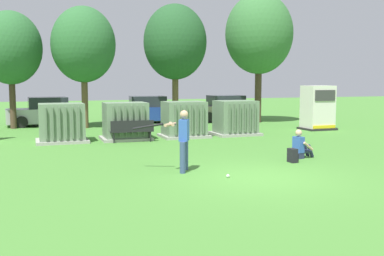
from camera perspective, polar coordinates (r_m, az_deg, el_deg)
ground_plane at (r=12.21m, az=8.42°, el=-6.20°), size 96.00×96.00×0.00m
transformer_west at (r=19.55m, az=-16.11°, el=0.56°), size 2.10×1.70×1.62m
transformer_mid_west at (r=19.81m, az=-8.40°, el=0.80°), size 2.10×1.70×1.62m
transformer_mid_east at (r=20.47m, az=-1.01°, el=1.03°), size 2.10×1.70×1.62m
transformer_east at (r=21.42m, az=5.50°, el=1.23°), size 2.10×1.70×1.62m
generator_enclosure at (r=24.50m, az=15.56°, el=2.46°), size 1.60×1.40×2.30m
park_bench at (r=18.97m, az=-7.57°, el=-0.18°), size 1.81×0.47×0.92m
batter at (r=12.72m, az=-1.26°, el=-1.19°), size 1.52×1.02×1.74m
sports_ball at (r=12.11m, az=4.55°, el=-6.04°), size 0.09×0.09×0.09m
seated_spectator at (r=15.44m, az=13.53°, el=-2.32°), size 0.77×0.61×0.96m
backpack at (r=14.59m, az=12.58°, el=-3.42°), size 0.27×0.33×0.44m
tree_left at (r=25.94m, az=-21.92°, el=9.33°), size 3.25×3.25×6.20m
tree_center_left at (r=25.11m, az=-13.52°, el=10.15°), size 3.39×3.39×6.48m
tree_center_right at (r=26.27m, az=-2.14°, el=10.73°), size 3.60×3.60×6.89m
tree_right at (r=28.12m, az=8.44°, el=11.62°), size 4.07×4.07×7.79m
parked_car_left_of_center at (r=27.04m, az=-17.92°, el=1.89°), size 4.28×2.07×1.62m
parked_car_right_of_center at (r=27.59m, az=-5.84°, el=2.22°), size 4.34×2.21×1.62m
parked_car_rightmost at (r=28.82m, az=4.07°, el=2.40°), size 4.23×1.97×1.62m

